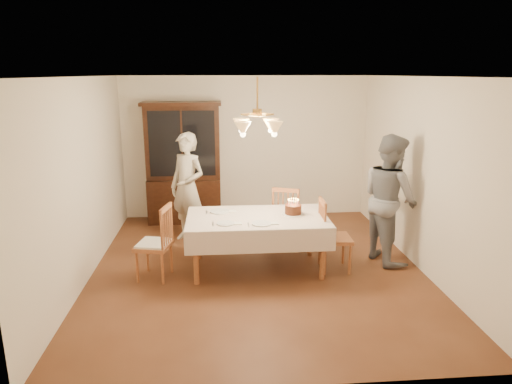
{
  "coord_description": "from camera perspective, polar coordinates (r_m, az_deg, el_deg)",
  "views": [
    {
      "loc": [
        -0.5,
        -5.87,
        2.64
      ],
      "look_at": [
        0.0,
        0.2,
        1.05
      ],
      "focal_mm": 32.0,
      "sensor_mm": 36.0,
      "label": 1
    }
  ],
  "objects": [
    {
      "name": "elderly_woman",
      "position": [
        7.31,
        -8.55,
        0.53
      ],
      "size": [
        0.76,
        0.73,
        1.76
      ],
      "primitive_type": "imported",
      "rotation": [
        0.0,
        0.0,
        -0.67
      ],
      "color": "beige",
      "rests_on": "ground"
    },
    {
      "name": "room_shell",
      "position": [
        5.98,
        0.16,
        4.44
      ],
      "size": [
        5.0,
        5.0,
        5.0
      ],
      "color": "white",
      "rests_on": "ground"
    },
    {
      "name": "ground",
      "position": [
        6.46,
        0.15,
        -9.51
      ],
      "size": [
        5.0,
        5.0,
        0.0
      ],
      "primitive_type": "plane",
      "color": "#522A17",
      "rests_on": "ground"
    },
    {
      "name": "chandelier",
      "position": [
        5.93,
        0.16,
        8.21
      ],
      "size": [
        0.62,
        0.62,
        0.73
      ],
      "color": "#BF8C3F",
      "rests_on": "ground"
    },
    {
      "name": "adult_in_grey",
      "position": [
        6.73,
        16.34,
        -0.79
      ],
      "size": [
        0.87,
        1.02,
        1.84
      ],
      "primitive_type": "imported",
      "rotation": [
        0.0,
        0.0,
        1.79
      ],
      "color": "slate",
      "rests_on": "ground"
    },
    {
      "name": "dining_table",
      "position": [
        6.21,
        0.15,
        -3.74
      ],
      "size": [
        1.9,
        1.1,
        0.76
      ],
      "color": "brown",
      "rests_on": "ground"
    },
    {
      "name": "place_setting_near_right",
      "position": [
        5.88,
        0.82,
        -3.96
      ],
      "size": [
        0.4,
        0.25,
        0.02
      ],
      "color": "white",
      "rests_on": "dining_table"
    },
    {
      "name": "chair_right_end",
      "position": [
        6.36,
        9.74,
        -5.81
      ],
      "size": [
        0.43,
        0.45,
        1.0
      ],
      "color": "brown",
      "rests_on": "ground"
    },
    {
      "name": "chair_far_side",
      "position": [
        7.04,
        3.95,
        -3.59
      ],
      "size": [
        0.56,
        0.55,
        1.0
      ],
      "color": "brown",
      "rests_on": "ground"
    },
    {
      "name": "china_hutch",
      "position": [
        8.3,
        -9.03,
        3.35
      ],
      "size": [
        1.38,
        0.54,
        2.16
      ],
      "color": "black",
      "rests_on": "ground"
    },
    {
      "name": "birthday_cake",
      "position": [
        6.27,
        4.66,
        -2.26
      ],
      "size": [
        0.3,
        0.3,
        0.22
      ],
      "color": "white",
      "rests_on": "dining_table"
    },
    {
      "name": "chair_left_end",
      "position": [
        6.16,
        -12.59,
        -6.53
      ],
      "size": [
        0.51,
        0.52,
        1.0
      ],
      "color": "brown",
      "rests_on": "ground"
    },
    {
      "name": "place_setting_near_left",
      "position": [
        5.89,
        -3.7,
        -3.94
      ],
      "size": [
        0.38,
        0.23,
        0.02
      ],
      "color": "white",
      "rests_on": "dining_table"
    },
    {
      "name": "place_setting_far_left",
      "position": [
        6.41,
        -4.47,
        -2.43
      ],
      "size": [
        0.42,
        0.27,
        0.02
      ],
      "color": "white",
      "rests_on": "dining_table"
    }
  ]
}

